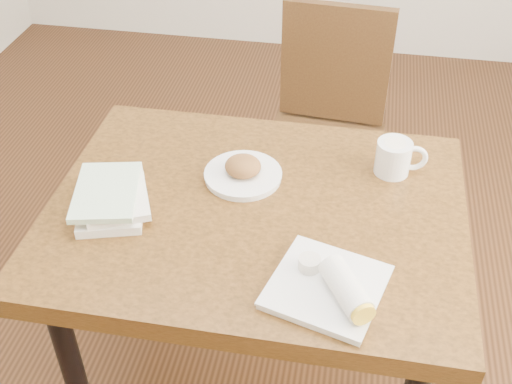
% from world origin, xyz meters
% --- Properties ---
extents(ground, '(4.00, 5.00, 0.01)m').
position_xyz_m(ground, '(0.00, 0.00, -0.01)').
color(ground, '#472814').
rests_on(ground, ground).
extents(table, '(1.09, 0.84, 0.75)m').
position_xyz_m(table, '(0.00, 0.00, 0.66)').
color(table, brown).
rests_on(table, ground).
extents(chair_far, '(0.45, 0.45, 0.95)m').
position_xyz_m(chair_far, '(0.13, 0.77, 0.55)').
color(chair_far, '#422C13').
rests_on(chair_far, ground).
extents(plate_scone, '(0.22, 0.22, 0.07)m').
position_xyz_m(plate_scone, '(-0.06, 0.12, 0.77)').
color(plate_scone, white).
rests_on(plate_scone, table).
extents(coffee_mug, '(0.14, 0.10, 0.10)m').
position_xyz_m(coffee_mug, '(0.35, 0.22, 0.80)').
color(coffee_mug, white).
rests_on(coffee_mug, table).
extents(plate_burrito, '(0.30, 0.30, 0.08)m').
position_xyz_m(plate_burrito, '(0.22, -0.27, 0.78)').
color(plate_burrito, white).
rests_on(plate_burrito, table).
extents(book_stack, '(0.24, 0.28, 0.06)m').
position_xyz_m(book_stack, '(-0.37, -0.07, 0.78)').
color(book_stack, white).
rests_on(book_stack, table).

